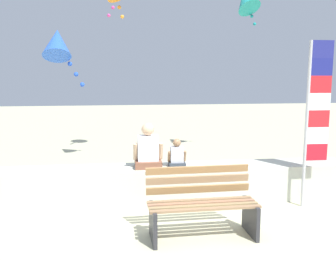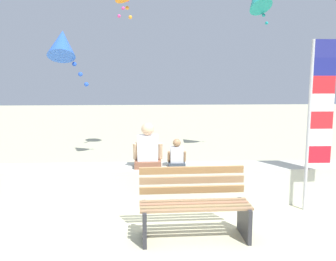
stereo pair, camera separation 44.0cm
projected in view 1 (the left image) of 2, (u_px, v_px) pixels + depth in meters
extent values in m
plane|color=beige|center=(185.00, 228.00, 5.17)|extent=(40.00, 40.00, 0.00)
cube|color=beige|center=(174.00, 183.00, 6.26)|extent=(5.98, 0.63, 0.60)
cube|color=#977352|center=(206.00, 209.00, 4.65)|extent=(1.42, 0.11, 0.03)
cube|color=#967D54|center=(204.00, 206.00, 4.76)|extent=(1.42, 0.11, 0.03)
cube|color=#9F7053|center=(202.00, 203.00, 4.87)|extent=(1.42, 0.11, 0.03)
cube|color=#967452|center=(200.00, 200.00, 4.98)|extent=(1.42, 0.11, 0.03)
cube|color=#9F7649|center=(198.00, 189.00, 5.06)|extent=(1.42, 0.09, 0.10)
cube|color=#A17D5A|center=(198.00, 179.00, 5.07)|extent=(1.42, 0.09, 0.10)
cube|color=#A17447|center=(198.00, 170.00, 5.07)|extent=(1.42, 0.09, 0.10)
cube|color=#2D2D33|center=(153.00, 224.00, 4.75)|extent=(0.07, 0.53, 0.45)
cube|color=#2D2D33|center=(251.00, 218.00, 4.94)|extent=(0.07, 0.53, 0.45)
cube|color=brown|center=(148.00, 164.00, 6.11)|extent=(0.43, 0.35, 0.12)
cube|color=white|center=(148.00, 148.00, 6.07)|extent=(0.33, 0.22, 0.41)
cylinder|color=#DBB189|center=(135.00, 152.00, 6.04)|extent=(0.07, 0.17, 0.30)
cylinder|color=#DBB189|center=(161.00, 151.00, 6.09)|extent=(0.07, 0.17, 0.30)
sphere|color=#DBB189|center=(148.00, 129.00, 6.03)|extent=(0.21, 0.21, 0.21)
cube|color=#323A43|center=(177.00, 164.00, 6.18)|extent=(0.27, 0.22, 0.07)
cube|color=silver|center=(177.00, 154.00, 6.15)|extent=(0.21, 0.14, 0.26)
cylinder|color=#9B7450|center=(169.00, 157.00, 6.13)|extent=(0.04, 0.10, 0.19)
cylinder|color=#9B7450|center=(185.00, 156.00, 6.16)|extent=(0.04, 0.10, 0.19)
sphere|color=#9B7450|center=(177.00, 143.00, 6.12)|extent=(0.13, 0.13, 0.13)
cylinder|color=#B7B7BC|center=(306.00, 126.00, 5.83)|extent=(0.05, 0.05, 2.62)
cube|color=red|center=(317.00, 152.00, 5.92)|extent=(0.34, 0.02, 0.27)
cube|color=white|center=(318.00, 136.00, 5.88)|extent=(0.34, 0.02, 0.27)
cube|color=red|center=(319.00, 119.00, 5.84)|extent=(0.34, 0.02, 0.27)
cube|color=white|center=(320.00, 102.00, 5.79)|extent=(0.34, 0.02, 0.27)
cube|color=red|center=(321.00, 84.00, 5.75)|extent=(0.34, 0.02, 0.27)
cube|color=navy|center=(322.00, 67.00, 5.71)|extent=(0.34, 0.02, 0.27)
cube|color=navy|center=(323.00, 49.00, 5.67)|extent=(0.34, 0.02, 0.27)
cone|color=teal|center=(246.00, 1.00, 9.16)|extent=(0.80, 0.91, 0.73)
sphere|color=teal|center=(249.00, 8.00, 9.23)|extent=(0.08, 0.08, 0.08)
sphere|color=teal|center=(252.00, 16.00, 9.31)|extent=(0.08, 0.08, 0.08)
sphere|color=teal|center=(255.00, 24.00, 9.38)|extent=(0.08, 0.08, 0.08)
sphere|color=#EF3F94|center=(117.00, 0.00, 8.79)|extent=(0.08, 0.08, 0.08)
sphere|color=#EF3F94|center=(113.00, 8.00, 8.81)|extent=(0.08, 0.08, 0.08)
sphere|color=#EF3F94|center=(109.00, 15.00, 8.83)|extent=(0.08, 0.08, 0.08)
cone|color=blue|center=(57.00, 43.00, 6.43)|extent=(0.52, 0.69, 0.68)
sphere|color=blue|center=(63.00, 53.00, 6.47)|extent=(0.08, 0.08, 0.08)
sphere|color=blue|center=(70.00, 64.00, 6.52)|extent=(0.08, 0.08, 0.08)
sphere|color=blue|center=(76.00, 74.00, 6.56)|extent=(0.08, 0.08, 0.08)
sphere|color=blue|center=(82.00, 85.00, 6.60)|extent=(0.08, 0.08, 0.08)
sphere|color=orange|center=(119.00, 7.00, 7.91)|extent=(0.08, 0.08, 0.08)
sphere|color=orange|center=(122.00, 17.00, 8.03)|extent=(0.08, 0.08, 0.08)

